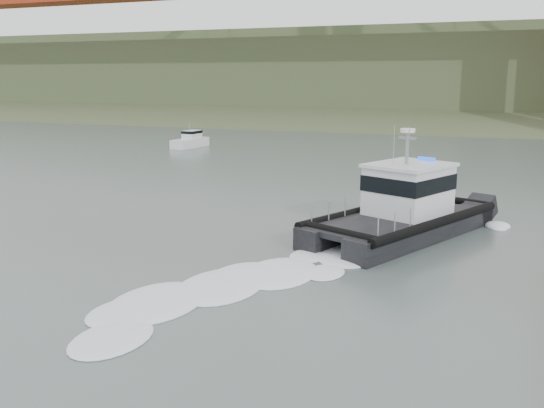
# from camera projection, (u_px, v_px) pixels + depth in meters

# --- Properties ---
(ground) EXTENTS (400.00, 400.00, 0.00)m
(ground) POSITION_uv_depth(u_px,v_px,m) (174.00, 324.00, 20.02)
(ground) COLOR #475552
(ground) RESTS_ON ground
(headlands) EXTENTS (500.00, 105.36, 27.12)m
(headlands) POSITION_uv_depth(u_px,v_px,m) (466.00, 82.00, 132.89)
(headlands) COLOR #364829
(headlands) RESTS_ON ground
(patrol_boat) EXTENTS (8.60, 12.46, 5.69)m
(patrol_boat) POSITION_uv_depth(u_px,v_px,m) (404.00, 208.00, 31.06)
(patrol_boat) COLOR black
(patrol_boat) RESTS_ON ground
(motorboat) EXTENTS (2.32, 5.66, 3.04)m
(motorboat) POSITION_uv_depth(u_px,v_px,m) (191.00, 141.00, 70.76)
(motorboat) COLOR silver
(motorboat) RESTS_ON ground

